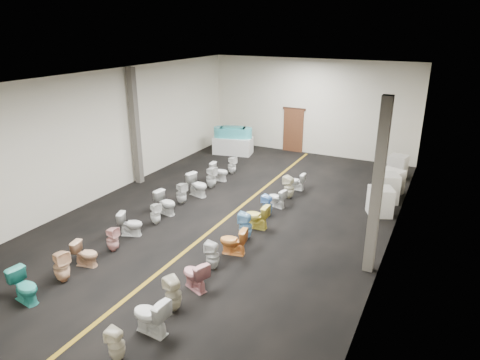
% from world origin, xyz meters
% --- Properties ---
extents(floor, '(16.00, 16.00, 0.00)m').
position_xyz_m(floor, '(0.00, 0.00, 0.00)').
color(floor, black).
rests_on(floor, ground).
extents(ceiling, '(16.00, 16.00, 0.00)m').
position_xyz_m(ceiling, '(0.00, 0.00, 4.50)').
color(ceiling, black).
rests_on(ceiling, ground).
extents(wall_back, '(10.00, 0.00, 10.00)m').
position_xyz_m(wall_back, '(0.00, 8.00, 2.25)').
color(wall_back, beige).
rests_on(wall_back, ground).
extents(wall_front, '(10.00, 0.00, 10.00)m').
position_xyz_m(wall_front, '(0.00, -8.00, 2.25)').
color(wall_front, beige).
rests_on(wall_front, ground).
extents(wall_left, '(0.00, 16.00, 16.00)m').
position_xyz_m(wall_left, '(-5.00, 0.00, 2.25)').
color(wall_left, beige).
rests_on(wall_left, ground).
extents(wall_right, '(0.00, 16.00, 16.00)m').
position_xyz_m(wall_right, '(5.00, 0.00, 2.25)').
color(wall_right, beige).
rests_on(wall_right, ground).
extents(aisle_stripe, '(0.12, 15.60, 0.01)m').
position_xyz_m(aisle_stripe, '(0.00, 0.00, 0.00)').
color(aisle_stripe, '#8D6914').
rests_on(aisle_stripe, floor).
extents(back_door, '(1.00, 0.10, 2.10)m').
position_xyz_m(back_door, '(-0.80, 7.94, 1.05)').
color(back_door, '#562D19').
rests_on(back_door, floor).
extents(door_frame, '(1.15, 0.08, 0.10)m').
position_xyz_m(door_frame, '(-0.80, 7.95, 2.12)').
color(door_frame, '#331C11').
rests_on(door_frame, back_door).
extents(column_left, '(0.25, 0.25, 4.50)m').
position_xyz_m(column_left, '(-4.75, 1.00, 2.25)').
color(column_left, '#59544C').
rests_on(column_left, floor).
extents(column_right, '(0.25, 0.25, 4.50)m').
position_xyz_m(column_right, '(4.75, -1.50, 2.25)').
color(column_right, '#59544C').
rests_on(column_right, floor).
extents(display_table, '(1.98, 1.26, 0.82)m').
position_xyz_m(display_table, '(-3.25, 6.22, 0.41)').
color(display_table, white).
rests_on(display_table, floor).
extents(bathtub, '(1.80, 1.02, 0.55)m').
position_xyz_m(bathtub, '(-3.25, 6.22, 1.07)').
color(bathtub, '#43B8C1').
rests_on(bathtub, display_table).
extents(appliance_crate_a, '(0.96, 0.96, 0.94)m').
position_xyz_m(appliance_crate_a, '(4.40, 2.11, 0.47)').
color(appliance_crate_a, beige).
rests_on(appliance_crate_a, floor).
extents(appliance_crate_b, '(0.98, 0.98, 1.03)m').
position_xyz_m(appliance_crate_b, '(4.40, 3.36, 0.51)').
color(appliance_crate_b, beige).
rests_on(appliance_crate_b, floor).
extents(appliance_crate_c, '(1.04, 1.04, 0.91)m').
position_xyz_m(appliance_crate_c, '(4.40, 4.22, 0.46)').
color(appliance_crate_c, white).
rests_on(appliance_crate_c, floor).
extents(appliance_crate_d, '(0.79, 0.79, 0.96)m').
position_xyz_m(appliance_crate_d, '(4.40, 6.14, 0.48)').
color(appliance_crate_d, beige).
rests_on(appliance_crate_d, floor).
extents(toilet_left_0, '(0.82, 0.54, 0.79)m').
position_xyz_m(toilet_left_0, '(-1.97, -6.41, 0.39)').
color(toilet_left_0, teal).
rests_on(toilet_left_0, floor).
extents(toilet_left_1, '(0.46, 0.45, 0.84)m').
position_xyz_m(toilet_left_1, '(-1.87, -5.45, 0.42)').
color(toilet_left_1, beige).
rests_on(toilet_left_1, floor).
extents(toilet_left_2, '(0.73, 0.51, 0.68)m').
position_xyz_m(toilet_left_2, '(-1.90, -4.64, 0.34)').
color(toilet_left_2, tan).
rests_on(toilet_left_2, floor).
extents(toilet_left_3, '(0.35, 0.34, 0.73)m').
position_xyz_m(toilet_left_3, '(-1.81, -3.74, 0.36)').
color(toilet_left_3, '#E6A8A2').
rests_on(toilet_left_3, floor).
extents(toilet_left_4, '(0.81, 0.63, 0.73)m').
position_xyz_m(toilet_left_4, '(-2.00, -2.76, 0.36)').
color(toilet_left_4, silver).
rests_on(toilet_left_4, floor).
extents(toilet_left_5, '(0.41, 0.40, 0.71)m').
position_xyz_m(toilet_left_5, '(-1.81, -1.81, 0.36)').
color(toilet_left_5, white).
rests_on(toilet_left_5, floor).
extents(toilet_left_6, '(0.82, 0.55, 0.78)m').
position_xyz_m(toilet_left_6, '(-1.98, -1.02, 0.39)').
color(toilet_left_6, silver).
rests_on(toilet_left_6, floor).
extents(toilet_left_7, '(0.45, 0.44, 0.80)m').
position_xyz_m(toilet_left_7, '(-1.98, -0.11, 0.40)').
color(toilet_left_7, silver).
rests_on(toilet_left_7, floor).
extents(toilet_left_8, '(0.90, 0.63, 0.84)m').
position_xyz_m(toilet_left_8, '(-1.88, 0.81, 0.42)').
color(toilet_left_8, white).
rests_on(toilet_left_8, floor).
extents(toilet_left_9, '(0.41, 0.40, 0.85)m').
position_xyz_m(toilet_left_9, '(-1.84, 1.72, 0.43)').
color(toilet_left_9, silver).
rests_on(toilet_left_9, floor).
extents(toilet_left_10, '(0.75, 0.47, 0.74)m').
position_xyz_m(toilet_left_10, '(-1.97, 2.60, 0.37)').
color(toilet_left_10, white).
rests_on(toilet_left_10, floor).
extents(toilet_left_11, '(0.41, 0.40, 0.75)m').
position_xyz_m(toilet_left_11, '(-1.90, 3.56, 0.38)').
color(toilet_left_11, white).
rests_on(toilet_left_11, floor).
extents(toilet_right_0, '(0.35, 0.34, 0.70)m').
position_xyz_m(toilet_right_0, '(1.15, -6.88, 0.35)').
color(toilet_right_0, beige).
rests_on(toilet_right_0, floor).
extents(toilet_right_1, '(0.85, 0.52, 0.84)m').
position_xyz_m(toilet_right_1, '(1.24, -5.97, 0.42)').
color(toilet_right_1, white).
rests_on(toilet_right_1, floor).
extents(toilet_right_2, '(0.49, 0.49, 0.81)m').
position_xyz_m(toilet_right_2, '(1.23, -5.15, 0.40)').
color(toilet_right_2, beige).
rests_on(toilet_right_2, floor).
extents(toilet_right_3, '(0.86, 0.68, 0.77)m').
position_xyz_m(toilet_right_3, '(1.22, -4.25, 0.38)').
color(toilet_right_3, '#D48C91').
rests_on(toilet_right_3, floor).
extents(toilet_right_4, '(0.39, 0.39, 0.77)m').
position_xyz_m(toilet_right_4, '(1.14, -3.28, 0.38)').
color(toilet_right_4, silver).
rests_on(toilet_right_4, floor).
extents(toilet_right_5, '(0.82, 0.57, 0.77)m').
position_xyz_m(toilet_right_5, '(1.26, -2.36, 0.38)').
color(toilet_right_5, '#F19643').
rests_on(toilet_right_5, floor).
extents(toilet_right_6, '(0.43, 0.43, 0.85)m').
position_xyz_m(toilet_right_6, '(1.18, -1.45, 0.42)').
color(toilet_right_6, '#7AB4DD').
rests_on(toilet_right_6, floor).
extents(toilet_right_7, '(0.78, 0.45, 0.79)m').
position_xyz_m(toilet_right_7, '(1.17, -0.62, 0.39)').
color(toilet_right_7, '#F6E259').
rests_on(toilet_right_7, floor).
extents(toilet_right_8, '(0.38, 0.37, 0.74)m').
position_xyz_m(toilet_right_8, '(1.11, 0.34, 0.37)').
color(toilet_right_8, '#78B2F3').
rests_on(toilet_right_8, floor).
extents(toilet_right_9, '(0.72, 0.51, 0.66)m').
position_xyz_m(toilet_right_9, '(1.11, 1.17, 0.33)').
color(toilet_right_9, white).
rests_on(toilet_right_9, floor).
extents(toilet_right_10, '(0.47, 0.47, 0.84)m').
position_xyz_m(toilet_right_10, '(1.21, 2.10, 0.42)').
color(toilet_right_10, beige).
rests_on(toilet_right_10, floor).
extents(toilet_right_11, '(0.66, 0.38, 0.67)m').
position_xyz_m(toilet_right_11, '(1.15, 3.04, 0.34)').
color(toilet_right_11, white).
rests_on(toilet_right_11, floor).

